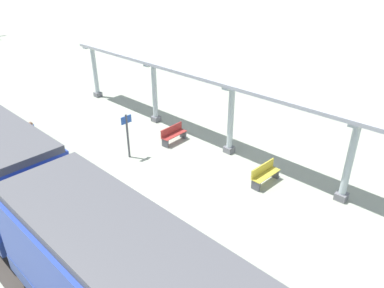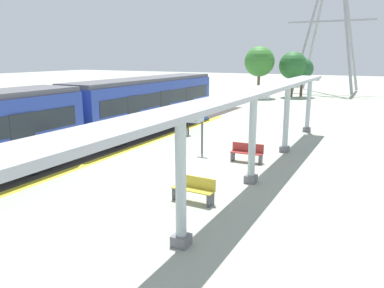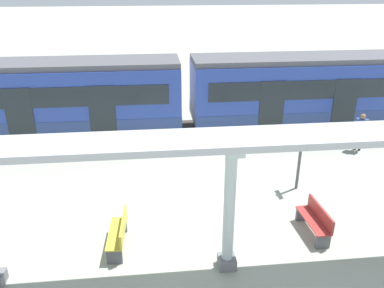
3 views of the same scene
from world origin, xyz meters
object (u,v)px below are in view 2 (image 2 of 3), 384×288
object	(u,v)px
bench_near_end	(194,189)
passenger_waiting_near_edge	(187,119)
train_far_carriage	(148,103)
canopy_pillar_third	(252,139)
platform_info_sign	(202,128)
canopy_pillar_second	(181,182)
canopy_pillar_fifth	(308,105)
bench_mid_platform	(247,152)
canopy_pillar_fourth	(286,119)

from	to	relation	value
bench_near_end	passenger_waiting_near_edge	distance (m)	11.04
train_far_carriage	passenger_waiting_near_edge	world-z (taller)	train_far_carriage
canopy_pillar_third	bench_near_end	distance (m)	3.23
platform_info_sign	passenger_waiting_near_edge	size ratio (longest dim) A/B	1.36
canopy_pillar_second	canopy_pillar_fifth	distance (m)	16.97
passenger_waiting_near_edge	bench_mid_platform	bearing A→B (deg)	-37.33
bench_near_end	platform_info_sign	xyz separation A→B (m)	(-2.56, 5.91, 0.89)
canopy_pillar_fourth	canopy_pillar_fifth	size ratio (longest dim) A/B	1.00
canopy_pillar_second	platform_info_sign	world-z (taller)	canopy_pillar_second
bench_near_end	passenger_waiting_near_edge	world-z (taller)	passenger_waiting_near_edge
canopy_pillar_third	passenger_waiting_near_edge	size ratio (longest dim) A/B	2.13
train_far_carriage	canopy_pillar_third	distance (m)	11.57
canopy_pillar_second	canopy_pillar_third	size ratio (longest dim) A/B	1.00
canopy_pillar_third	bench_mid_platform	xyz separation A→B (m)	(-1.13, 2.77, -1.31)
bench_near_end	platform_info_sign	distance (m)	6.50
canopy_pillar_third	train_far_carriage	bearing A→B (deg)	143.91
canopy_pillar_third	canopy_pillar_fifth	xyz separation A→B (m)	(0.00, 11.33, 0.00)
canopy_pillar_second	bench_mid_platform	bearing A→B (deg)	97.63
passenger_waiting_near_edge	platform_info_sign	bearing A→B (deg)	-52.51
train_far_carriage	platform_info_sign	world-z (taller)	train_far_carriage
canopy_pillar_fourth	train_far_carriage	bearing A→B (deg)	171.32
canopy_pillar_third	passenger_waiting_near_edge	world-z (taller)	canopy_pillar_third
canopy_pillar_second	bench_near_end	distance (m)	3.36
canopy_pillar_fourth	platform_info_sign	size ratio (longest dim) A/B	1.57
bench_near_end	platform_info_sign	bearing A→B (deg)	113.41
canopy_pillar_fifth	platform_info_sign	distance (m)	8.96
bench_near_end	bench_mid_platform	size ratio (longest dim) A/B	1.00
train_far_carriage	passenger_waiting_near_edge	distance (m)	2.96
bench_mid_platform	canopy_pillar_second	bearing A→B (deg)	-82.37
train_far_carriage	bench_near_end	distance (m)	12.71
canopy_pillar_fourth	bench_near_end	xyz separation A→B (m)	(-1.10, -8.14, -1.31)
canopy_pillar_second	passenger_waiting_near_edge	size ratio (longest dim) A/B	2.13
passenger_waiting_near_edge	canopy_pillar_fifth	bearing A→B (deg)	34.44
train_far_carriage	canopy_pillar_second	bearing A→B (deg)	-53.09
canopy_pillar_fourth	bench_near_end	size ratio (longest dim) A/B	2.27
canopy_pillar_fifth	bench_near_end	world-z (taller)	canopy_pillar_fifth
canopy_pillar_third	bench_mid_platform	distance (m)	3.26
canopy_pillar_fifth	platform_info_sign	size ratio (longest dim) A/B	1.57
bench_near_end	bench_mid_platform	bearing A→B (deg)	90.22
bench_mid_platform	passenger_waiting_near_edge	world-z (taller)	passenger_waiting_near_edge
canopy_pillar_fifth	bench_mid_platform	world-z (taller)	canopy_pillar_fifth
platform_info_sign	canopy_pillar_fourth	bearing A→B (deg)	31.33
passenger_waiting_near_edge	bench_near_end	bearing A→B (deg)	-60.67
canopy_pillar_fourth	bench_mid_platform	bearing A→B (deg)	-113.22
canopy_pillar_third	passenger_waiting_near_edge	xyz separation A→B (m)	(-6.51, 6.87, -0.74)
platform_info_sign	bench_near_end	bearing A→B (deg)	-66.59
canopy_pillar_fifth	bench_near_end	size ratio (longest dim) A/B	2.27
canopy_pillar_fourth	platform_info_sign	xyz separation A→B (m)	(-3.66, -2.23, -0.42)
canopy_pillar_third	bench_mid_platform	size ratio (longest dim) A/B	2.27
bench_near_end	platform_info_sign	size ratio (longest dim) A/B	0.69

